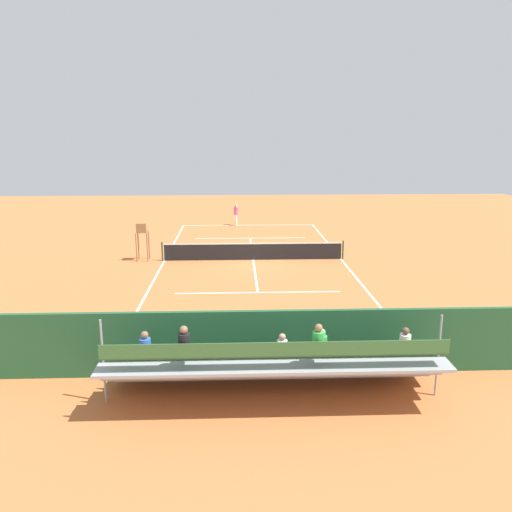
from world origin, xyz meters
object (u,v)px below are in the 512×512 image
Objects in this scene: tennis_racket at (226,225)px; tennis_ball_near at (223,230)px; bleacher_stand at (273,365)px; tennis_player at (236,212)px; umpire_chair at (142,238)px; tennis_net at (253,251)px; tennis_ball_far at (203,230)px; equipment_bag at (275,359)px; courtside_bench at (330,345)px.

tennis_ball_near reaches higher than tennis_racket.
bleacher_stand is 26.29m from tennis_player.
tennis_ball_near is (0.20, 1.78, 0.02)m from tennis_racket.
umpire_chair is 32.42× the size of tennis_ball_near.
tennis_net is 4.81× the size of umpire_chair.
tennis_player is at bearing -115.98° from umpire_chair.
equipment_bag is at bearing 99.19° from tennis_ball_far.
courtside_bench reaches higher than tennis_ball_near.
tennis_net is 10.95m from tennis_player.
umpire_chair reaches higher than tennis_ball_near.
courtside_bench is 22.70m from tennis_ball_far.
umpire_chair is 2.38× the size of equipment_bag.
tennis_racket is (3.68, -24.09, -0.54)m from courtside_bench.
tennis_player reaches higher than equipment_bag.
equipment_bag is (-6.43, 13.51, -1.13)m from umpire_chair.
tennis_player is (1.17, -24.30, 0.84)m from equipment_bag.
courtside_bench reaches higher than equipment_bag.
courtside_bench is 27.27× the size of tennis_ball_far.
tennis_player is at bearing -138.81° from tennis_ball_far.
tennis_ball_far is (-2.84, -8.68, -1.28)m from umpire_chair.
tennis_net is at bearing -81.64° from courtside_bench.
tennis_ball_near is at bearing 62.01° from tennis_player.
tennis_ball_near is at bearing -80.12° from courtside_bench.
courtside_bench is at bearing 103.53° from tennis_ball_far.
tennis_player is at bearing -87.24° from equipment_bag.
tennis_net is at bearing -89.96° from bleacher_stand.
tennis_racket is (1.74, -26.19, -0.92)m from bleacher_stand.
tennis_player is 2.33m from tennis_ball_near.
umpire_chair is at bearing 64.45° from tennis_ball_near.
umpire_chair reaches higher than equipment_bag.
tennis_ball_far is (5.31, -22.06, -0.53)m from courtside_bench.
tennis_ball_far is (1.62, 2.03, 0.02)m from tennis_racket.
courtside_bench is at bearing -132.76° from bleacher_stand.
tennis_ball_near is at bearing -84.49° from equipment_bag.
tennis_ball_near is at bearing -170.08° from tennis_ball_far.
tennis_ball_near is 1.45m from tennis_ball_far.
tennis_racket is at bearing -80.90° from tennis_net.
bleacher_stand is at bearing 93.81° from tennis_racket.
bleacher_stand reaches higher than equipment_bag.
tennis_racket is (-4.47, -10.71, -1.30)m from umpire_chair.
tennis_racket is (1.73, -10.82, -0.49)m from tennis_net.
tennis_net reaches higher than equipment_bag.
tennis_net is at bearing 94.94° from tennis_player.
tennis_ball_near is (1.94, -24.41, -0.91)m from bleacher_stand.
courtside_bench is at bearing 98.36° from tennis_net.
equipment_bag is 0.47× the size of tennis_player.
tennis_player is at bearing -173.95° from tennis_racket.
umpire_chair is 1.11× the size of tennis_player.
tennis_ball_near is (-4.27, -8.93, -1.28)m from umpire_chair.
tennis_net is 6.25m from umpire_chair.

